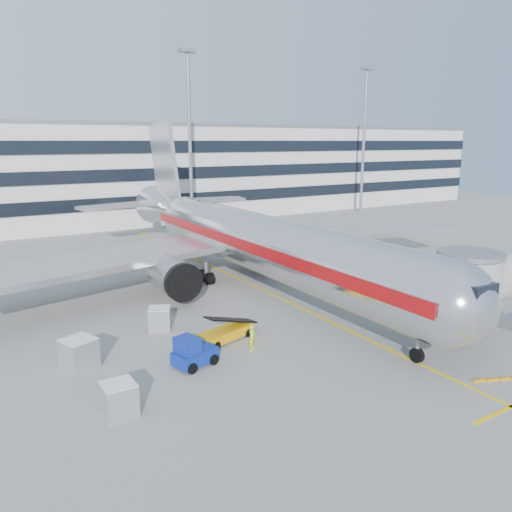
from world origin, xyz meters
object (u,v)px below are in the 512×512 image
belt_loader (226,332)px  ramp_worker (252,338)px  cargo_container_left (79,353)px  cargo_container_front (119,399)px  baggage_tug (193,353)px  main_jet (248,239)px  cargo_container_right (160,318)px

belt_loader → ramp_worker: (0.67, -2.26, 0.27)m
belt_loader → cargo_container_left: belt_loader is taller
cargo_container_front → ramp_worker: bearing=18.8°
cargo_container_left → baggage_tug: bearing=-29.9°
main_jet → cargo_container_left: main_jet is taller
cargo_container_left → cargo_container_right: 7.06m
belt_loader → cargo_container_left: (-9.15, 0.81, 0.33)m
belt_loader → main_jet: bearing=53.1°
baggage_tug → ramp_worker: baggage_tug is taller
cargo_container_left → cargo_container_front: 6.27m
belt_loader → baggage_tug: (-3.47, -2.46, 0.27)m
cargo_container_front → ramp_worker: 9.86m
belt_loader → ramp_worker: bearing=-73.4°
baggage_tug → belt_loader: bearing=35.3°
baggage_tug → cargo_container_right: 6.71m
belt_loader → cargo_container_left: 9.19m
belt_loader → cargo_container_right: bearing=125.1°
main_jet → cargo_container_left: bearing=-149.9°
belt_loader → cargo_container_front: (-8.66, -5.44, 0.25)m
cargo_container_left → ramp_worker: size_ratio=1.30×
cargo_container_front → cargo_container_left: bearing=94.4°
baggage_tug → ramp_worker: size_ratio=1.70×
baggage_tug → cargo_container_left: size_ratio=1.31×
main_jet → baggage_tug: size_ratio=18.00×
main_jet → cargo_container_left: size_ratio=23.53×
belt_loader → cargo_container_front: size_ratio=2.61×
belt_loader → ramp_worker: 2.37m
main_jet → ramp_worker: 15.46m
cargo_container_left → cargo_container_front: bearing=-85.6°
cargo_container_front → main_jet: bearing=44.1°
baggage_tug → cargo_container_left: baggage_tug is taller
main_jet → belt_loader: bearing=-126.9°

